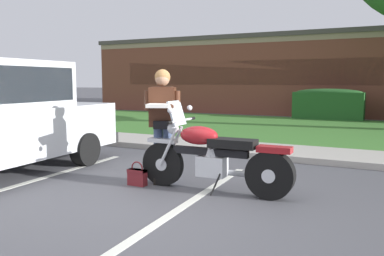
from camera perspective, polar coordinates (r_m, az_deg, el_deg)
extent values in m
plane|color=#4C4C51|center=(5.12, -5.20, -10.81)|extent=(140.00, 140.00, 0.00)
cube|color=#ADA89E|center=(8.19, 7.97, -3.77)|extent=(60.00, 0.20, 0.12)
cube|color=#ADA89E|center=(8.99, 9.74, -3.00)|extent=(60.00, 1.50, 0.08)
cube|color=#3D752D|center=(13.22, 15.43, -0.12)|extent=(60.00, 7.30, 0.06)
cube|color=silver|center=(6.75, -21.43, -6.91)|extent=(0.33, 4.40, 0.01)
cube|color=silver|center=(5.12, -0.81, -10.71)|extent=(0.33, 4.40, 0.01)
cylinder|color=black|center=(5.97, -4.13, -5.09)|extent=(0.64, 0.12, 0.64)
cylinder|color=silver|center=(5.97, -4.13, -5.09)|extent=(0.18, 0.12, 0.18)
cylinder|color=black|center=(5.38, 10.97, -6.51)|extent=(0.64, 0.20, 0.64)
cylinder|color=silver|center=(5.38, 10.97, -6.51)|extent=(0.18, 0.20, 0.18)
cube|color=silver|center=(5.91, -4.15, -1.77)|extent=(0.44, 0.15, 0.06)
cube|color=maroon|center=(5.30, 11.57, -2.97)|extent=(0.45, 0.21, 0.08)
cylinder|color=silver|center=(5.78, -3.37, -2.66)|extent=(0.31, 0.05, 0.58)
cylinder|color=silver|center=(5.92, -2.62, -2.43)|extent=(0.31, 0.05, 0.58)
sphere|color=silver|center=(5.80, -2.69, -0.05)|extent=(0.17, 0.17, 0.17)
cylinder|color=silver|center=(5.72, -1.47, 1.07)|extent=(0.05, 0.72, 0.03)
cylinder|color=black|center=(5.41, -3.20, 0.74)|extent=(0.05, 0.10, 0.04)
cylinder|color=black|center=(6.04, 0.08, 1.37)|extent=(0.05, 0.10, 0.04)
sphere|color=silver|center=(5.45, -3.09, 2.48)|extent=(0.08, 0.08, 0.08)
sphere|color=silver|center=(5.99, -0.34, 2.86)|extent=(0.08, 0.08, 0.08)
cube|color=#B2BCC6|center=(5.75, -2.18, 2.10)|extent=(0.15, 0.36, 0.35)
cube|color=black|center=(5.60, 2.56, -3.37)|extent=(1.10, 0.13, 0.10)
ellipsoid|color=maroon|center=(5.63, 0.97, -1.04)|extent=(0.57, 0.33, 0.26)
cube|color=black|center=(5.46, 5.76, -2.17)|extent=(0.65, 0.30, 0.12)
cube|color=silver|center=(5.62, 2.83, -5.40)|extent=(0.41, 0.25, 0.28)
cylinder|color=silver|center=(5.61, 2.51, -3.77)|extent=(0.18, 0.12, 0.21)
cylinder|color=silver|center=(5.58, 3.16, -3.82)|extent=(0.18, 0.12, 0.21)
cylinder|color=silver|center=(5.65, 6.86, -6.43)|extent=(0.60, 0.10, 0.08)
cylinder|color=silver|center=(5.59, 8.82, -6.60)|extent=(0.60, 0.10, 0.08)
cylinder|color=black|center=(5.48, 3.33, -7.97)|extent=(0.12, 0.12, 0.30)
cube|color=black|center=(6.12, -3.47, -7.38)|extent=(0.19, 0.26, 0.10)
cube|color=black|center=(6.15, -4.77, -7.34)|extent=(0.19, 0.26, 0.10)
cylinder|color=#3D4C70|center=(6.06, -3.46, -3.84)|extent=(0.14, 0.14, 0.86)
cylinder|color=#3D4C70|center=(6.09, -4.77, -3.82)|extent=(0.14, 0.14, 0.86)
cube|color=#4C2819|center=(5.99, -4.18, 2.96)|extent=(0.43, 0.34, 0.58)
cube|color=#4C2819|center=(5.97, -4.20, 5.55)|extent=(0.35, 0.30, 0.06)
sphere|color=#A87A5B|center=(5.97, -4.21, 6.89)|extent=(0.21, 0.21, 0.21)
sphere|color=olive|center=(5.99, -4.19, 7.18)|extent=(0.23, 0.23, 0.23)
cube|color=black|center=(5.88, -4.36, 0.45)|extent=(0.24, 0.17, 0.12)
cylinder|color=#4C2819|center=(5.80, -2.88, 3.05)|extent=(0.21, 0.35, 0.09)
cylinder|color=#4C2819|center=(5.86, -5.98, 3.06)|extent=(0.21, 0.35, 0.09)
cylinder|color=#4C2819|center=(5.93, -2.11, 3.91)|extent=(0.10, 0.10, 0.28)
cylinder|color=#4C2819|center=(6.00, -6.29, 3.91)|extent=(0.10, 0.10, 0.28)
cube|color=white|center=(5.69, -4.68, 3.17)|extent=(0.42, 0.42, 0.05)
cube|color=maroon|center=(6.05, -7.73, -6.91)|extent=(0.28, 0.12, 0.24)
cube|color=maroon|center=(6.03, -7.77, -6.00)|extent=(0.28, 0.13, 0.04)
torus|color=maroon|center=(6.02, -7.75, -5.62)|extent=(0.20, 0.02, 0.20)
cube|color=black|center=(6.37, -24.54, 5.58)|extent=(0.21, 2.72, 0.55)
cube|color=black|center=(7.83, -21.94, 5.51)|extent=(1.57, 0.33, 0.51)
cube|color=black|center=(8.87, -15.64, -0.94)|extent=(1.90, 0.22, 0.20)
cylinder|color=black|center=(8.82, -23.96, -1.97)|extent=(0.28, 0.61, 0.60)
cylinder|color=black|center=(7.61, -14.82, -2.90)|extent=(0.28, 0.61, 0.60)
cube|color=#235623|center=(16.62, 18.65, 2.91)|extent=(2.61, 0.90, 1.10)
ellipsoid|color=#235623|center=(16.60, 18.72, 4.81)|extent=(2.48, 0.84, 0.28)
cube|color=brown|center=(23.59, 22.13, 6.65)|extent=(24.77, 11.93, 3.46)
cube|color=#998466|center=(17.78, 20.65, 12.07)|extent=(24.77, 0.10, 0.24)
cube|color=#4C4742|center=(23.67, 22.32, 11.08)|extent=(25.01, 12.05, 0.20)
cube|color=#1E282D|center=(17.68, 20.45, 7.44)|extent=(21.05, 0.06, 1.10)
cube|color=brown|center=(20.45, -3.90, 7.68)|extent=(0.08, 0.04, 1.20)
cube|color=brown|center=(18.64, 7.38, 7.74)|extent=(0.08, 0.04, 1.20)
cube|color=brown|center=(17.67, 20.45, 7.44)|extent=(0.08, 0.04, 1.20)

